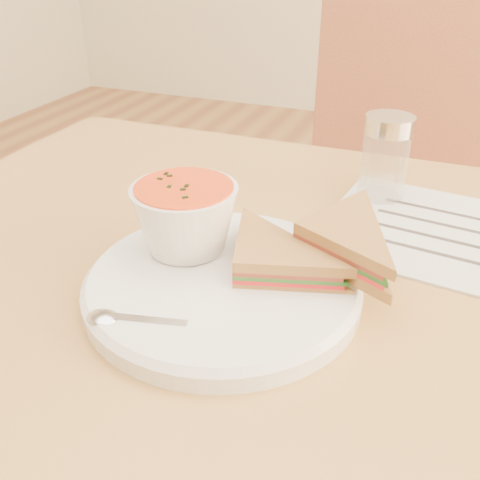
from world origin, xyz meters
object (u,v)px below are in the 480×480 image
at_px(condiment_shaker, 385,158).
at_px(chair_far, 407,227).
at_px(soup_bowl, 186,221).
at_px(plate, 223,286).

bearing_deg(condiment_shaker, chair_far, 86.34).
bearing_deg(soup_bowl, chair_far, 74.12).
xyz_separation_m(soup_bowl, condiment_shaker, (0.16, 0.24, 0.00)).
bearing_deg(soup_bowl, condiment_shaker, 56.42).
distance_m(plate, soup_bowl, 0.08).
xyz_separation_m(chair_far, soup_bowl, (-0.19, -0.65, 0.30)).
bearing_deg(chair_far, plate, 67.78).
bearing_deg(plate, chair_far, 78.96).
bearing_deg(soup_bowl, plate, -30.43).
relative_size(plate, condiment_shaker, 2.43).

